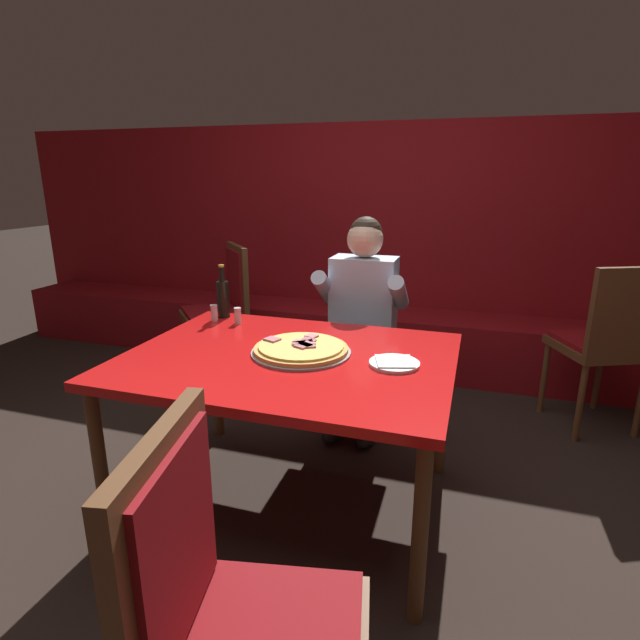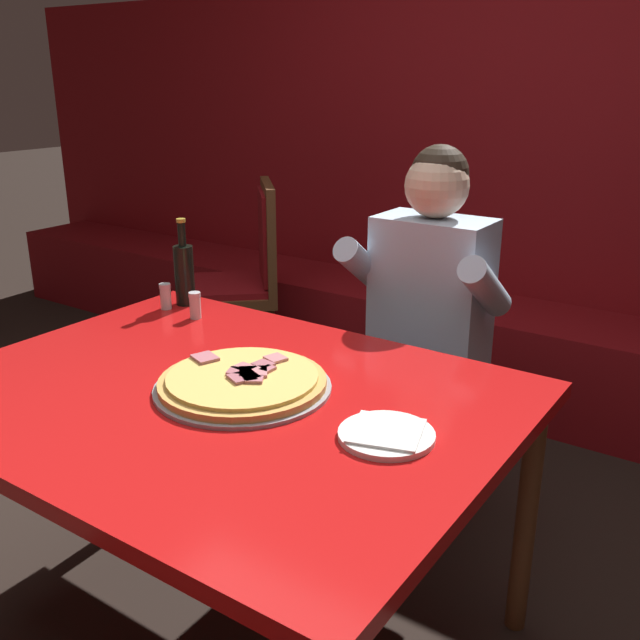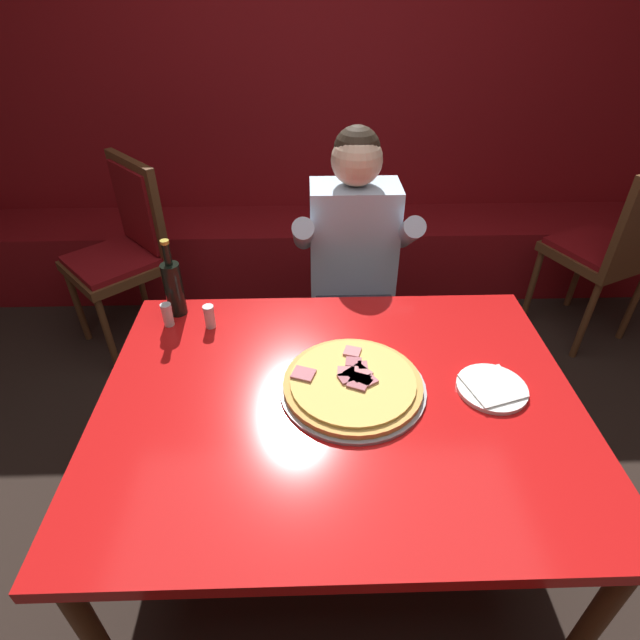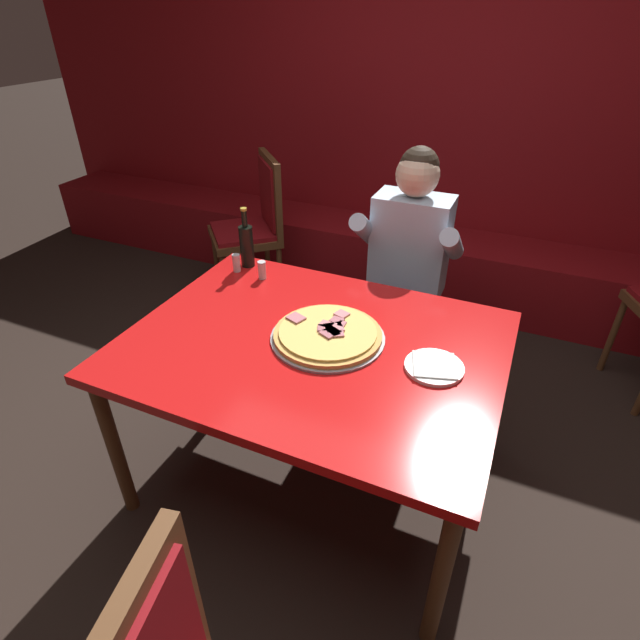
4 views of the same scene
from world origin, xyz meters
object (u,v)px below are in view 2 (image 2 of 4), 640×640
Objects in this scene: shaker_parmesan at (195,307)px; dining_chair_side_aisle at (245,272)px; beer_bottle at (184,272)px; diner_seated_blue_shirt at (419,321)px; shaker_black_pepper at (166,298)px; main_dining_table at (221,415)px; pizza at (243,382)px; plate_white_paper at (386,434)px.

dining_chair_side_aisle is at bearing 122.55° from shaker_parmesan.
diner_seated_blue_shirt reaches higher than beer_bottle.
shaker_black_pepper is at bearing -102.74° from beer_bottle.
dining_chair_side_aisle reaches higher than main_dining_table.
shaker_parmesan is at bearing -5.80° from shaker_black_pepper.
diner_seated_blue_shirt is at bearing 41.48° from shaker_parmesan.
beer_bottle is at bearing 145.46° from shaker_parmesan.
pizza is 0.82m from diner_seated_blue_shirt.
dining_chair_side_aisle is at bearing 139.03° from plate_white_paper.
shaker_black_pepper reaches higher than main_dining_table.
shaker_parmesan is at bearing 158.82° from plate_white_paper.
beer_bottle reaches higher than shaker_parmesan.
dining_chair_side_aisle is at bearing 116.19° from shaker_black_pepper.
diner_seated_blue_shirt is at bearing 84.63° from pizza.
beer_bottle is (-0.56, 0.46, 0.18)m from main_dining_table.
shaker_black_pepper is 0.84m from diner_seated_blue_shirt.
beer_bottle reaches higher than pizza.
pizza is 5.13× the size of shaker_parmesan.
pizza is 0.71m from shaker_black_pepper.
main_dining_table is 0.74m from beer_bottle.
pizza is 5.13× the size of shaker_black_pepper.
diner_seated_blue_shirt reaches higher than pizza.
pizza is at bearing -28.83° from shaker_black_pepper.
shaker_black_pepper and shaker_parmesan have the same top height.
plate_white_paper is at bearing -2.48° from pizza.
pizza is at bearing -34.63° from beer_bottle.
main_dining_table is 0.86m from diner_seated_blue_shirt.
diner_seated_blue_shirt reaches higher than shaker_black_pepper.
shaker_parmesan is 0.74m from diner_seated_blue_shirt.
shaker_parmesan reaches higher than plate_white_paper.
beer_bottle is (-0.60, 0.42, 0.09)m from pizza.
shaker_black_pepper is at bearing -145.99° from diner_seated_blue_shirt.
diner_seated_blue_shirt reaches higher than plate_white_paper.
diner_seated_blue_shirt is at bearing -22.25° from dining_chair_side_aisle.
main_dining_table is 1.40× the size of dining_chair_side_aisle.
plate_white_paper reaches higher than main_dining_table.
shaker_black_pepper is 1.07m from dining_chair_side_aisle.
diner_seated_blue_shirt reaches higher than shaker_parmesan.
main_dining_table is 1.11× the size of diner_seated_blue_shirt.
diner_seated_blue_shirt reaches higher than dining_chair_side_aisle.
shaker_parmesan is (0.13, -0.09, -0.07)m from beer_bottle.
shaker_black_pepper is at bearing 174.20° from shaker_parmesan.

